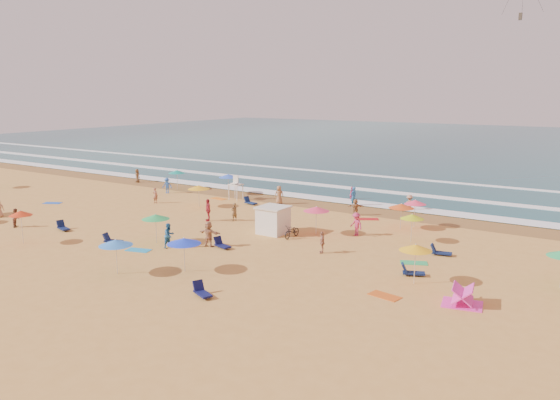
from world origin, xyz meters
The scene contains 13 objects.
ground centered at (0.00, 0.00, 0.00)m, with size 220.00×220.00×0.00m, color gold.
ocean centered at (0.00, 84.00, 0.00)m, with size 220.00×140.00×0.18m, color #0C4756.
wet_sand centered at (0.00, 12.50, 0.01)m, with size 220.00×220.00×0.00m, color olive.
surf_foam centered at (0.00, 21.32, 0.10)m, with size 200.00×18.70×0.05m.
cabana centered at (4.82, 0.94, 1.00)m, with size 2.00×2.00×2.00m, color white.
cabana_roof centered at (4.82, 0.94, 2.06)m, with size 2.20×2.20×0.12m, color silver.
bicycle centered at (6.72, 0.64, 0.49)m, with size 0.65×1.86×0.98m, color black.
lifeguard_stand centered at (-5.76, 10.11, 1.05)m, with size 1.20×1.20×2.10m, color white, non-canonical shape.
beach_umbrellas centered at (-0.90, -0.42, 2.03)m, with size 60.33×26.12×0.73m.
loungers centered at (7.78, -3.00, 0.17)m, with size 41.27×22.06×0.34m.
towels centered at (0.28, -2.00, 0.01)m, with size 55.80×24.02×0.03m.
popup_tents centered at (24.24, 0.55, 0.60)m, with size 8.78×14.78×1.20m.
beachgoers centered at (-0.37, 4.40, 0.82)m, with size 34.36×25.92×2.14m.
Camera 1 is at (27.41, -33.27, 10.79)m, focal length 35.00 mm.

